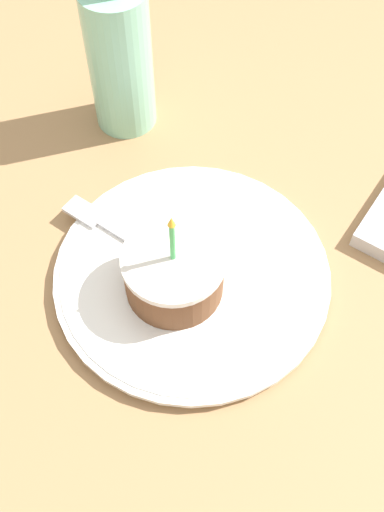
% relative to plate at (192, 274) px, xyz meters
% --- Properties ---
extents(ground_plane, '(2.40, 2.40, 0.04)m').
position_rel_plate_xyz_m(ground_plane, '(-0.02, 0.01, -0.03)').
color(ground_plane, '#9E754C').
rests_on(ground_plane, ground).
extents(plate, '(0.29, 0.29, 0.02)m').
position_rel_plate_xyz_m(plate, '(0.00, 0.00, 0.00)').
color(plate, white).
rests_on(plate, ground_plane).
extents(cake_slice, '(0.10, 0.10, 0.12)m').
position_rel_plate_xyz_m(cake_slice, '(0.00, 0.03, 0.04)').
color(cake_slice, brown).
rests_on(cake_slice, plate).
extents(fork, '(0.17, 0.02, 0.00)m').
position_rel_plate_xyz_m(fork, '(0.09, 0.01, 0.01)').
color(fork, silver).
rests_on(fork, plate).
extents(bottle, '(0.08, 0.08, 0.24)m').
position_rel_plate_xyz_m(bottle, '(0.21, -0.15, 0.09)').
color(bottle, '#8CD1B2').
rests_on(bottle, ground_plane).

